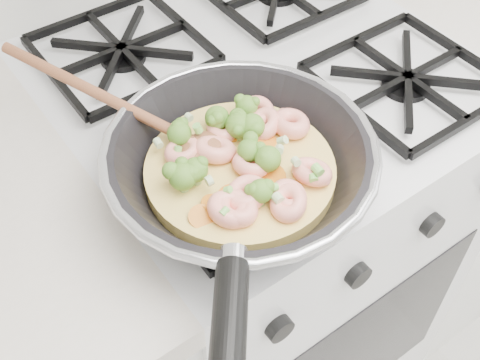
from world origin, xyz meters
TOP-DOWN VIEW (x-y plane):
  - stove at (0.00, 1.70)m, footprint 0.60×0.60m
  - skillet at (-0.17, 1.52)m, footprint 0.38×0.57m

SIDE VIEW (x-z plane):
  - stove at x=0.00m, z-range 0.00..0.92m
  - skillet at x=-0.17m, z-range 0.91..1.01m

